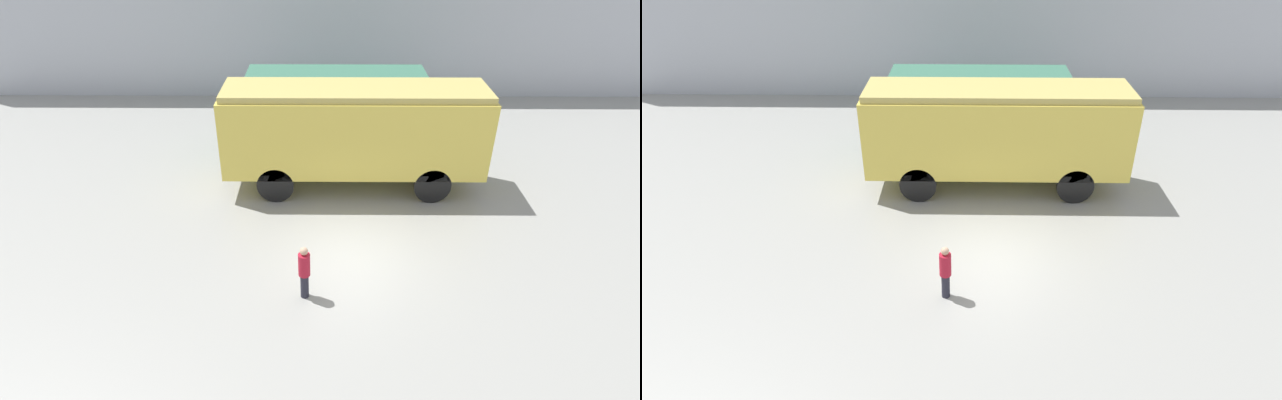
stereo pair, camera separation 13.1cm
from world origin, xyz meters
The scene contains 5 objects.
ground_plane centered at (0.00, 0.00, 0.00)m, with size 80.00×80.00×0.00m, color gray.
backdrop_wall centered at (0.00, 15.28, 4.50)m, with size 44.00×0.15×9.00m.
streamlined_locomotive centered at (0.29, 8.20, 2.16)m, with size 9.60×2.87×3.51m.
passenger_coach_vintage centered at (0.27, 4.68, 2.46)m, with size 9.77×2.50×4.09m.
visitor_person centered at (-1.39, -1.74, 0.95)m, with size 0.34×0.34×1.74m.
Camera 2 is at (-0.73, -12.64, 9.94)m, focal length 28.00 mm.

